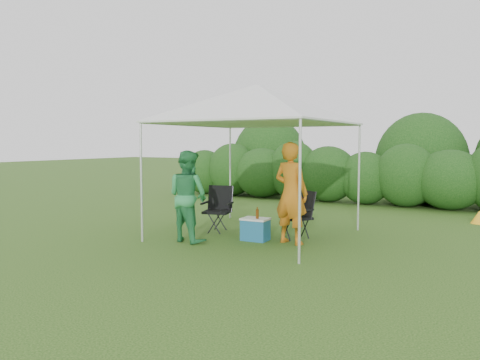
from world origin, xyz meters
The scene contains 9 objects.
ground centered at (0.00, 0.00, 0.00)m, with size 70.00×70.00×0.00m, color #3B611F.
hedge centered at (0.14, 6.00, 0.83)m, with size 11.53×1.53×1.80m.
canopy centered at (0.00, 0.50, 2.46)m, with size 3.10×3.10×2.83m.
chair_right centered at (0.80, 0.68, 0.50)m, with size 0.69×0.68×0.88m.
chair_left centered at (-0.87, 0.53, 0.51)m, with size 0.65×0.61×0.90m.
man centered at (0.84, 0.19, 0.88)m, with size 0.64×0.42×1.77m, color #C46A16.
woman centered at (-0.83, -0.55, 0.81)m, with size 0.79×0.61×1.62m, color #309350.
cooler centered at (0.18, 0.11, 0.20)m, with size 0.50×0.38×0.40m.
bottle centered at (0.24, 0.07, 0.51)m, with size 0.06×0.06×0.21m, color #592D0C.
Camera 1 is at (4.11, -7.20, 1.76)m, focal length 35.00 mm.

